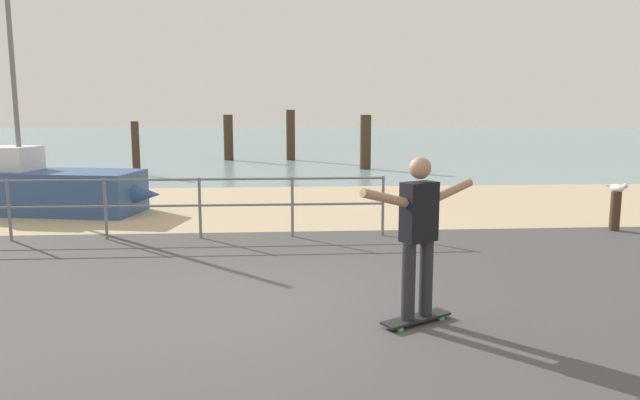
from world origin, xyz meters
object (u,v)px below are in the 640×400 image
Objects in this scene: skateboard at (416,319)px; bollard_short at (615,212)px; seagull at (618,188)px; sailboat at (42,189)px; skateboarder at (419,228)px.

skateboard is 1.10× the size of bollard_short.
seagull is at bearing -77.58° from bollard_short.
skateboarder is at bearing -47.66° from sailboat.
skateboard is 6.35m from bollard_short.
seagull reaches higher than bollard_short.
skateboarder reaches higher than bollard_short.
sailboat is 7.02× the size of bollard_short.
seagull is (10.98, -2.64, 0.28)m from sailboat.
skateboarder is 3.40× the size of seagull.
bollard_short is at bearing 102.42° from seagull.
sailboat is 9.45m from skateboarder.
sailboat is 6.37× the size of skateboard.
bollard_short is at bearing 43.32° from skateboard.
bollard_short is (4.62, 4.35, 0.29)m from skateboard.
bollard_short is 1.49× the size of seagull.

